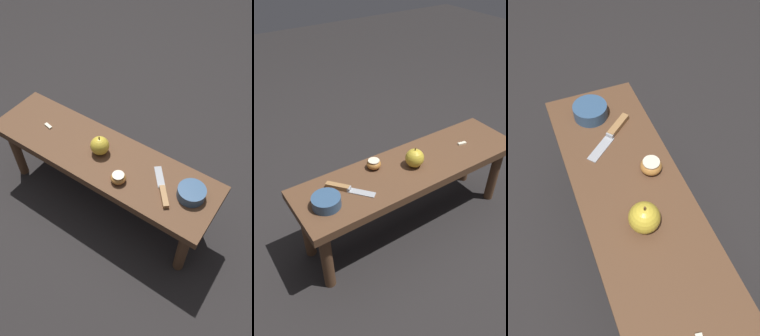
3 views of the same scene
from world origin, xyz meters
TOP-DOWN VIEW (x-y plane):
  - ground_plane at (0.00, 0.00)m, footprint 8.00×8.00m
  - wooden_bench at (0.00, 0.00)m, footprint 1.15×0.32m
  - knife at (-0.35, 0.03)m, footprint 0.16×0.19m
  - apple_whole at (0.01, -0.01)m, footprint 0.09×0.09m
  - apple_cut at (-0.16, 0.08)m, footprint 0.07×0.07m
  - apple_slice_near_knife at (0.32, -0.00)m, footprint 0.05×0.02m
  - bowl at (-0.45, -0.02)m, footprint 0.12×0.12m

SIDE VIEW (x-z plane):
  - ground_plane at x=0.00m, z-range 0.00..0.00m
  - wooden_bench at x=0.00m, z-range 0.14..0.52m
  - apple_slice_near_knife at x=0.32m, z-range 0.38..0.39m
  - knife at x=-0.35m, z-range 0.38..0.40m
  - apple_cut at x=-0.16m, z-range 0.38..0.43m
  - bowl at x=-0.45m, z-range 0.38..0.43m
  - apple_whole at x=0.01m, z-range 0.38..0.48m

